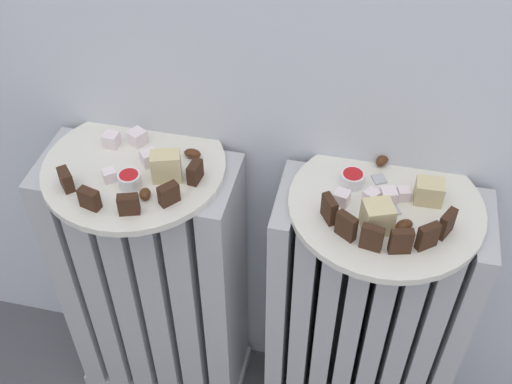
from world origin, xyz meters
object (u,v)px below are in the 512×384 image
(plate_left, at_px, (134,167))
(plate_right, at_px, (386,206))
(jam_bowl_left, at_px, (130,180))
(fork, at_px, (385,190))
(radiator_left, at_px, (156,288))
(radiator_right, at_px, (362,325))
(jam_bowl_right, at_px, (352,178))

(plate_left, bearing_deg, plate_right, 0.00)
(jam_bowl_left, height_order, fork, jam_bowl_left)
(radiator_left, bearing_deg, fork, 3.72)
(plate_right, bearing_deg, radiator_right, 0.00)
(jam_bowl_right, xyz_separation_m, fork, (0.05, -0.00, -0.01))
(jam_bowl_left, bearing_deg, radiator_left, 105.01)
(radiator_left, height_order, fork, fork)
(jam_bowl_right, relative_size, fork, 0.43)
(fork, bearing_deg, radiator_left, -176.28)
(plate_right, relative_size, jam_bowl_left, 8.34)
(radiator_right, distance_m, jam_bowl_right, 0.35)
(radiator_right, relative_size, jam_bowl_left, 17.18)
(jam_bowl_right, bearing_deg, radiator_right, -27.93)
(plate_right, xyz_separation_m, fork, (-0.00, 0.03, 0.01))
(plate_left, height_order, jam_bowl_right, jam_bowl_right)
(fork, bearing_deg, plate_right, -82.52)
(radiator_right, xyz_separation_m, plate_right, (-0.00, 0.00, 0.32))
(plate_left, bearing_deg, radiator_right, 0.00)
(radiator_left, relative_size, fork, 7.04)
(jam_bowl_left, bearing_deg, radiator_right, 7.15)
(radiator_left, distance_m, radiator_right, 0.41)
(radiator_right, relative_size, jam_bowl_right, 16.41)
(plate_right, bearing_deg, jam_bowl_left, -172.85)
(radiator_right, bearing_deg, plate_left, 180.00)
(jam_bowl_right, bearing_deg, jam_bowl_left, -166.78)
(plate_left, relative_size, plate_right, 1.00)
(radiator_right, relative_size, fork, 7.04)
(plate_right, bearing_deg, plate_left, 180.00)
(plate_right, height_order, jam_bowl_left, jam_bowl_left)
(plate_left, xyz_separation_m, jam_bowl_left, (0.01, -0.05, 0.02))
(radiator_right, distance_m, plate_right, 0.32)
(radiator_right, height_order, jam_bowl_left, jam_bowl_left)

